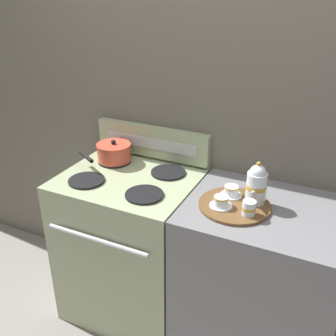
{
  "coord_description": "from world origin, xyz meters",
  "views": [
    {
      "loc": [
        0.62,
        -1.59,
        1.86
      ],
      "look_at": [
        -0.16,
        0.05,
        0.98
      ],
      "focal_mm": 42.0,
      "sensor_mm": 36.0,
      "label": 1
    }
  ],
  "objects_px": {
    "saucepan": "(114,152)",
    "stove": "(132,246)",
    "teapot": "(256,184)",
    "teacup_right": "(231,191)",
    "creamer_jug": "(249,208)",
    "teacup_left": "(221,202)",
    "serving_tray": "(234,205)"
  },
  "relations": [
    {
      "from": "saucepan",
      "to": "stove",
      "type": "bearing_deg",
      "value": -37.42
    },
    {
      "from": "teapot",
      "to": "teacup_right",
      "type": "bearing_deg",
      "value": 174.05
    },
    {
      "from": "saucepan",
      "to": "creamer_jug",
      "type": "relative_size",
      "value": 4.25
    },
    {
      "from": "saucepan",
      "to": "teacup_left",
      "type": "relative_size",
      "value": 2.78
    },
    {
      "from": "serving_tray",
      "to": "teapot",
      "type": "relative_size",
      "value": 1.61
    },
    {
      "from": "teacup_right",
      "to": "creamer_jug",
      "type": "bearing_deg",
      "value": -47.14
    },
    {
      "from": "stove",
      "to": "teacup_right",
      "type": "relative_size",
      "value": 8.68
    },
    {
      "from": "serving_tray",
      "to": "creamer_jug",
      "type": "distance_m",
      "value": 0.11
    },
    {
      "from": "serving_tray",
      "to": "teacup_right",
      "type": "distance_m",
      "value": 0.08
    },
    {
      "from": "teapot",
      "to": "creamer_jug",
      "type": "xyz_separation_m",
      "value": [
        0.0,
        -0.12,
        -0.06
      ]
    },
    {
      "from": "serving_tray",
      "to": "teapot",
      "type": "distance_m",
      "value": 0.14
    },
    {
      "from": "stove",
      "to": "teacup_right",
      "type": "bearing_deg",
      "value": 2.48
    },
    {
      "from": "saucepan",
      "to": "serving_tray",
      "type": "xyz_separation_m",
      "value": [
        0.77,
        -0.18,
        -0.06
      ]
    },
    {
      "from": "stove",
      "to": "creamer_jug",
      "type": "height_order",
      "value": "creamer_jug"
    },
    {
      "from": "stove",
      "to": "teacup_left",
      "type": "xyz_separation_m",
      "value": [
        0.55,
        -0.09,
        0.49
      ]
    },
    {
      "from": "teapot",
      "to": "serving_tray",
      "type": "bearing_deg",
      "value": -144.83
    },
    {
      "from": "teapot",
      "to": "creamer_jug",
      "type": "height_order",
      "value": "teapot"
    },
    {
      "from": "saucepan",
      "to": "teacup_left",
      "type": "bearing_deg",
      "value": -17.2
    },
    {
      "from": "saucepan",
      "to": "teacup_right",
      "type": "height_order",
      "value": "saucepan"
    },
    {
      "from": "stove",
      "to": "teacup_left",
      "type": "bearing_deg",
      "value": -9.38
    },
    {
      "from": "stove",
      "to": "teacup_left",
      "type": "height_order",
      "value": "teacup_left"
    },
    {
      "from": "teacup_left",
      "to": "teacup_right",
      "type": "bearing_deg",
      "value": 83.78
    },
    {
      "from": "stove",
      "to": "serving_tray",
      "type": "xyz_separation_m",
      "value": [
        0.6,
        -0.04,
        0.46
      ]
    },
    {
      "from": "stove",
      "to": "teacup_right",
      "type": "distance_m",
      "value": 0.74
    },
    {
      "from": "teacup_left",
      "to": "teacup_right",
      "type": "xyz_separation_m",
      "value": [
        0.01,
        0.11,
        0.0
      ]
    },
    {
      "from": "creamer_jug",
      "to": "teapot",
      "type": "bearing_deg",
      "value": 90.93
    },
    {
      "from": "serving_tray",
      "to": "teacup_right",
      "type": "xyz_separation_m",
      "value": [
        -0.04,
        0.07,
        0.03
      ]
    },
    {
      "from": "teapot",
      "to": "saucepan",
      "type": "bearing_deg",
      "value": 171.93
    },
    {
      "from": "teacup_right",
      "to": "stove",
      "type": "bearing_deg",
      "value": -177.52
    },
    {
      "from": "saucepan",
      "to": "teacup_right",
      "type": "distance_m",
      "value": 0.74
    },
    {
      "from": "saucepan",
      "to": "teacup_right",
      "type": "relative_size",
      "value": 2.78
    },
    {
      "from": "serving_tray",
      "to": "teacup_left",
      "type": "height_order",
      "value": "teacup_left"
    }
  ]
}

